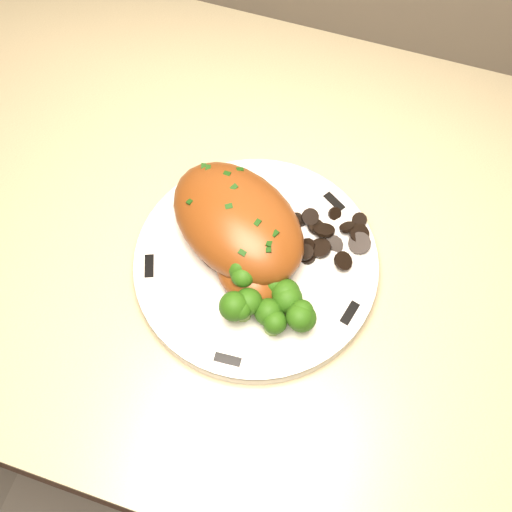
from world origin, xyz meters
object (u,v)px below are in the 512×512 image
(counter, at_px, (478,415))
(chicken_breast, at_px, (239,228))
(broccoli_florets, at_px, (269,297))
(plate, at_px, (256,264))

(counter, relative_size, chicken_breast, 9.76)
(chicken_breast, relative_size, broccoli_florets, 2.04)
(counter, distance_m, plate, 0.56)
(plate, bearing_deg, broccoli_florets, -57.22)
(counter, xyz_separation_m, broccoli_florets, (-0.33, -0.10, 0.45))
(chicken_breast, bearing_deg, plate, -1.77)
(counter, relative_size, plate, 7.46)
(chicken_breast, height_order, broccoli_florets, chicken_breast)
(plate, xyz_separation_m, chicken_breast, (-0.02, 0.02, 0.04))
(chicken_breast, distance_m, broccoli_florets, 0.08)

